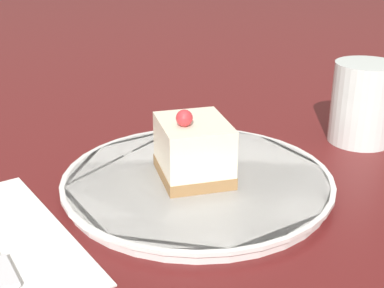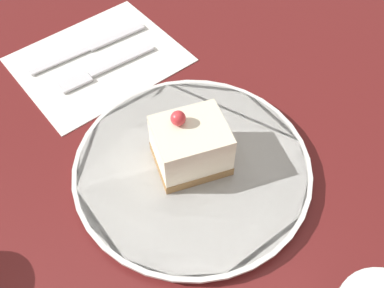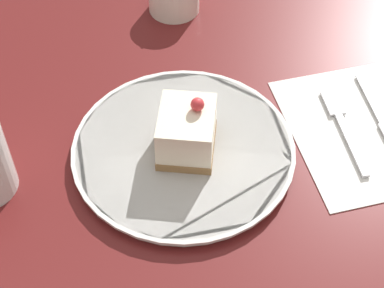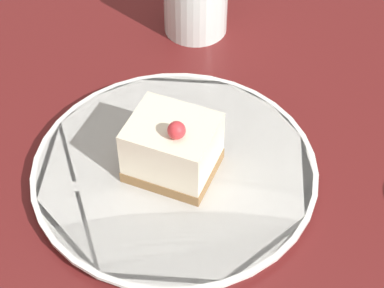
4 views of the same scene
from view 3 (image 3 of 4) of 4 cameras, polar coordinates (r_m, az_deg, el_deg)
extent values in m
plane|color=#5B1919|center=(0.81, 1.52, -2.41)|extent=(4.00, 4.00, 0.00)
cylinder|color=silver|center=(0.82, -0.77, -0.65)|extent=(0.27, 0.27, 0.01)
cylinder|color=silver|center=(0.81, -0.77, -0.41)|extent=(0.28, 0.28, 0.00)
cube|color=olive|center=(0.81, -0.47, -0.05)|extent=(0.09, 0.10, 0.01)
cube|color=#EFE5C6|center=(0.78, -0.48, 1.40)|extent=(0.09, 0.10, 0.05)
sphere|color=red|center=(0.76, 0.49, 3.54)|extent=(0.02, 0.02, 0.02)
cube|color=white|center=(0.88, 15.04, 1.28)|extent=(0.20, 0.24, 0.00)
cube|color=silver|center=(0.85, 14.01, -0.01)|extent=(0.01, 0.11, 0.00)
cube|color=silver|center=(0.90, 12.40, 3.61)|extent=(0.02, 0.05, 0.00)
cube|color=silver|center=(0.92, 15.56, 3.91)|extent=(0.01, 0.09, 0.00)
camera|label=1|loc=(1.07, 10.70, 28.58)|focal=50.00mm
camera|label=2|loc=(0.73, -25.48, 29.73)|focal=40.00mm
camera|label=4|loc=(0.78, 35.92, 31.68)|focal=60.00mm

